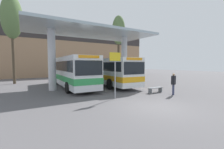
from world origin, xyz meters
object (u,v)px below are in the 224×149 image
at_px(transit_bus_center_bay, 104,70).
at_px(poplar_tree_behind_left, 119,31).
at_px(waiting_bench_near_pillar, 155,89).
at_px(transit_bus_left_bay, 72,71).
at_px(info_sign_platform, 115,66).
at_px(pedestrian_waiting, 173,82).
at_px(poplar_tree_behind_right, 12,18).

distance_m(transit_bus_center_bay, poplar_tree_behind_left, 11.20).
bearing_deg(waiting_bench_near_pillar, transit_bus_center_bay, 99.39).
height_order(transit_bus_left_bay, info_sign_platform, info_sign_platform).
bearing_deg(transit_bus_left_bay, transit_bus_center_bay, -174.15).
relative_size(transit_bus_left_bay, waiting_bench_near_pillar, 6.77).
xyz_separation_m(transit_bus_center_bay, pedestrian_waiting, (1.71, -8.68, -0.67)).
xyz_separation_m(pedestrian_waiting, poplar_tree_behind_right, (-11.36, 14.86, 7.16)).
height_order(waiting_bench_near_pillar, poplar_tree_behind_right, poplar_tree_behind_right).
xyz_separation_m(transit_bus_left_bay, poplar_tree_behind_right, (-5.47, 6.53, 6.44)).
bearing_deg(transit_bus_center_bay, info_sign_platform, 69.32).
distance_m(waiting_bench_near_pillar, poplar_tree_behind_left, 16.66).
height_order(transit_bus_center_bay, waiting_bench_near_pillar, transit_bus_center_bay).
xyz_separation_m(waiting_bench_near_pillar, poplar_tree_behind_right, (-10.84, 13.43, 7.89)).
relative_size(waiting_bench_near_pillar, pedestrian_waiting, 0.89).
bearing_deg(transit_bus_center_bay, poplar_tree_behind_right, -31.06).
bearing_deg(transit_bus_left_bay, info_sign_platform, 100.74).
distance_m(info_sign_platform, pedestrian_waiting, 5.07).
distance_m(poplar_tree_behind_left, poplar_tree_behind_right, 15.97).
bearing_deg(waiting_bench_near_pillar, transit_bus_left_bay, 127.92).
bearing_deg(poplar_tree_behind_right, info_sign_platform, -63.75).
xyz_separation_m(waiting_bench_near_pillar, info_sign_platform, (-4.19, -0.05, 2.01)).
bearing_deg(waiting_bench_near_pillar, pedestrian_waiting, -70.17).
bearing_deg(pedestrian_waiting, waiting_bench_near_pillar, 88.66).
height_order(transit_bus_left_bay, waiting_bench_near_pillar, transit_bus_left_bay).
xyz_separation_m(info_sign_platform, pedestrian_waiting, (4.71, -1.37, -1.28)).
bearing_deg(info_sign_platform, transit_bus_left_bay, 99.66).
relative_size(waiting_bench_near_pillar, info_sign_platform, 0.47).
bearing_deg(info_sign_platform, transit_bus_center_bay, 67.71).
relative_size(pedestrian_waiting, poplar_tree_behind_left, 0.16).
bearing_deg(pedestrian_waiting, info_sign_platform, 142.56).
bearing_deg(poplar_tree_behind_left, waiting_bench_near_pillar, -110.61).
bearing_deg(waiting_bench_near_pillar, poplar_tree_behind_left, 69.39).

